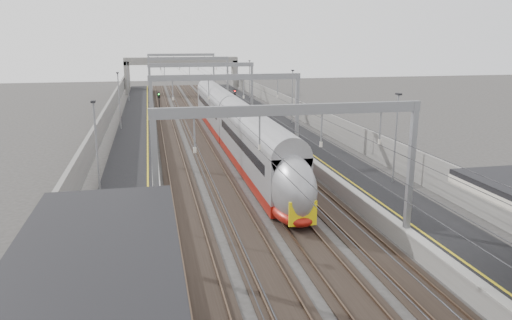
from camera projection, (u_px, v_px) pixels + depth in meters
name	position (u px, v px, depth m)	size (l,w,h in m)	color
platform_left	(134.00, 153.00, 44.91)	(4.00, 120.00, 1.00)	black
platform_right	(304.00, 145.00, 48.15)	(4.00, 120.00, 1.00)	black
tracks	(222.00, 154.00, 46.64)	(11.40, 140.00, 0.20)	black
overhead_line	(212.00, 82.00, 51.47)	(13.00, 140.00, 6.60)	gray
overbridge	(182.00, 65.00, 97.63)	(22.00, 2.20, 6.90)	slate
wall_left	(96.00, 142.00, 44.00)	(0.30, 120.00, 3.20)	slate
wall_right	(336.00, 133.00, 48.53)	(0.30, 120.00, 3.20)	slate
train	(236.00, 131.00, 47.47)	(2.53, 46.13, 4.01)	#9B170E
signal_green	(159.00, 100.00, 66.83)	(0.32, 0.32, 3.48)	black
signal_red_near	(216.00, 94.00, 74.13)	(0.32, 0.32, 3.48)	black
signal_red_far	(235.00, 97.00, 70.60)	(0.32, 0.32, 3.48)	black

